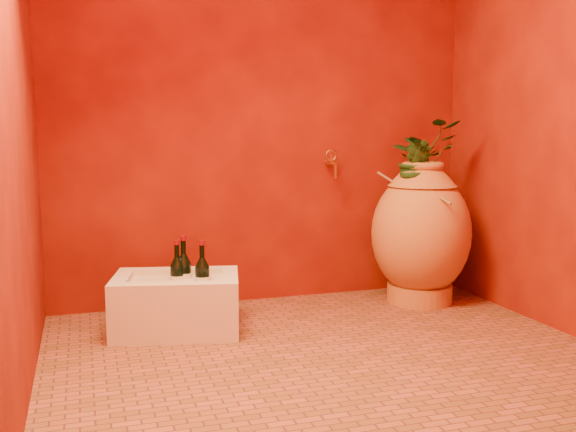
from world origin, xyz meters
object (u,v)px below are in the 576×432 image
object	(u,v)px
amphora	(421,233)
stone_basin	(177,305)
wall_tap	(332,163)
wine_bottle_b	(184,276)
wine_bottle_c	(202,279)
wine_bottle_a	(177,278)

from	to	relation	value
amphora	stone_basin	xyz separation A→B (m)	(-1.45, -0.13, -0.28)
wall_tap	amphora	bearing A→B (deg)	-29.91
wine_bottle_b	wine_bottle_c	distance (m)	0.11
stone_basin	wall_tap	bearing A→B (deg)	21.75
amphora	stone_basin	size ratio (longest dim) A/B	1.19
stone_basin	wine_bottle_a	size ratio (longest dim) A/B	2.29
wine_bottle_a	wine_bottle_c	bearing A→B (deg)	-30.15
wine_bottle_b	wall_tap	world-z (taller)	wall_tap
stone_basin	wine_bottle_b	size ratio (longest dim) A/B	2.16
stone_basin	wine_bottle_a	xyz separation A→B (m)	(0.01, 0.03, 0.13)
wine_bottle_a	wine_bottle_c	size ratio (longest dim) A/B	0.99
stone_basin	wine_bottle_c	size ratio (longest dim) A/B	2.27
wine_bottle_a	wall_tap	bearing A→B (deg)	20.35
wine_bottle_a	wall_tap	distance (m)	1.18
stone_basin	wine_bottle_b	world-z (taller)	wine_bottle_b
wine_bottle_b	wine_bottle_c	world-z (taller)	wine_bottle_b
wine_bottle_a	wall_tap	size ratio (longest dim) A/B	1.79
amphora	wine_bottle_b	distance (m)	1.42
stone_basin	wine_bottle_c	world-z (taller)	wine_bottle_c
wine_bottle_c	wall_tap	distance (m)	1.11
wine_bottle_c	stone_basin	bearing A→B (deg)	164.68
stone_basin	wall_tap	size ratio (longest dim) A/B	4.11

